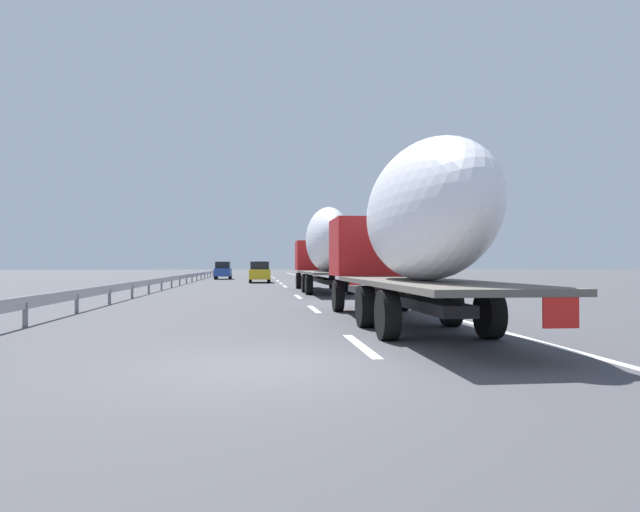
{
  "coord_description": "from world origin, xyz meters",
  "views": [
    {
      "loc": [
        -8.76,
        0.19,
        1.56
      ],
      "look_at": [
        21.24,
        -3.17,
        2.03
      ],
      "focal_mm": 31.68,
      "sensor_mm": 36.0,
      "label": 1
    }
  ],
  "objects_px": {
    "car_yellow_coupe": "(260,272)",
    "car_blue_sedan": "(223,270)",
    "road_sign": "(331,258)",
    "truck_lead": "(325,246)",
    "truck_trailing": "(409,228)",
    "car_black_suv": "(260,269)"
  },
  "relations": [
    {
      "from": "car_black_suv",
      "to": "car_yellow_coupe",
      "type": "height_order",
      "value": "car_black_suv"
    },
    {
      "from": "car_blue_sedan",
      "to": "road_sign",
      "type": "xyz_separation_m",
      "value": [
        -9.2,
        -10.51,
        1.2
      ]
    },
    {
      "from": "car_blue_sedan",
      "to": "road_sign",
      "type": "relative_size",
      "value": 1.39
    },
    {
      "from": "truck_lead",
      "to": "car_blue_sedan",
      "type": "bearing_deg",
      "value": 13.94
    },
    {
      "from": "truck_trailing",
      "to": "car_black_suv",
      "type": "distance_m",
      "value": 58.09
    },
    {
      "from": "car_black_suv",
      "to": "car_yellow_coupe",
      "type": "relative_size",
      "value": 1.03
    },
    {
      "from": "truck_lead",
      "to": "car_yellow_coupe",
      "type": "height_order",
      "value": "truck_lead"
    },
    {
      "from": "truck_trailing",
      "to": "car_blue_sedan",
      "type": "distance_m",
      "value": 48.2
    },
    {
      "from": "truck_lead",
      "to": "car_yellow_coupe",
      "type": "bearing_deg",
      "value": 11.27
    },
    {
      "from": "truck_trailing",
      "to": "car_yellow_coupe",
      "type": "distance_m",
      "value": 35.84
    },
    {
      "from": "road_sign",
      "to": "truck_lead",
      "type": "bearing_deg",
      "value": 171.46
    },
    {
      "from": "truck_trailing",
      "to": "car_blue_sedan",
      "type": "height_order",
      "value": "truck_trailing"
    },
    {
      "from": "truck_lead",
      "to": "truck_trailing",
      "type": "height_order",
      "value": "truck_lead"
    },
    {
      "from": "truck_trailing",
      "to": "car_yellow_coupe",
      "type": "bearing_deg",
      "value": 5.7
    },
    {
      "from": "truck_trailing",
      "to": "car_blue_sedan",
      "type": "bearing_deg",
      "value": 8.84
    },
    {
      "from": "car_yellow_coupe",
      "to": "road_sign",
      "type": "bearing_deg",
      "value": -67.35
    },
    {
      "from": "car_yellow_coupe",
      "to": "car_blue_sedan",
      "type": "bearing_deg",
      "value": 17.82
    },
    {
      "from": "truck_lead",
      "to": "car_black_suv",
      "type": "xyz_separation_m",
      "value": [
        40.2,
        3.41,
        -1.65
      ]
    },
    {
      "from": "car_yellow_coupe",
      "to": "car_blue_sedan",
      "type": "relative_size",
      "value": 1.08
    },
    {
      "from": "truck_trailing",
      "to": "car_blue_sedan",
      "type": "xyz_separation_m",
      "value": [
        47.6,
        7.41,
        -1.53
      ]
    },
    {
      "from": "car_yellow_coupe",
      "to": "road_sign",
      "type": "distance_m",
      "value": 7.32
    },
    {
      "from": "truck_trailing",
      "to": "truck_lead",
      "type": "bearing_deg",
      "value": 0.0
    }
  ]
}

